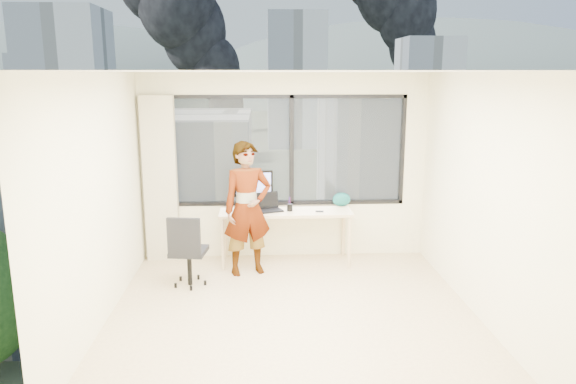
{
  "coord_description": "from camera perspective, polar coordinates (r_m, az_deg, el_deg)",
  "views": [
    {
      "loc": [
        -0.33,
        -5.44,
        2.58
      ],
      "look_at": [
        0.0,
        1.0,
        1.15
      ],
      "focal_mm": 33.37,
      "sensor_mm": 36.0,
      "label": 1
    }
  ],
  "objects": [
    {
      "name": "floor",
      "position": [
        6.03,
        0.5,
        -12.83
      ],
      "size": [
        4.0,
        4.0,
        0.01
      ],
      "primitive_type": "cube",
      "color": "#D4BC89",
      "rests_on": "ground"
    },
    {
      "name": "ceiling",
      "position": [
        5.45,
        0.55,
        12.72
      ],
      "size": [
        4.0,
        4.0,
        0.01
      ],
      "primitive_type": "cube",
      "color": "white",
      "rests_on": "ground"
    },
    {
      "name": "wall_front",
      "position": [
        3.69,
        2.42,
        -7.81
      ],
      "size": [
        4.0,
        0.01,
        2.6
      ],
      "primitive_type": "cube",
      "color": "#F7EDBF",
      "rests_on": "ground"
    },
    {
      "name": "wall_left",
      "position": [
        5.83,
        -19.49,
        -0.9
      ],
      "size": [
        0.01,
        4.0,
        2.6
      ],
      "primitive_type": "cube",
      "color": "#F7EDBF",
      "rests_on": "ground"
    },
    {
      "name": "wall_right",
      "position": [
        6.06,
        19.77,
        -0.45
      ],
      "size": [
        0.01,
        4.0,
        2.6
      ],
      "primitive_type": "cube",
      "color": "#F7EDBF",
      "rests_on": "ground"
    },
    {
      "name": "window_wall",
      "position": [
        7.53,
        -0.01,
        4.44
      ],
      "size": [
        3.3,
        0.16,
        1.55
      ],
      "primitive_type": null,
      "color": "black",
      "rests_on": "ground"
    },
    {
      "name": "curtain",
      "position": [
        7.59,
        -13.44,
        1.29
      ],
      "size": [
        0.45,
        0.14,
        2.3
      ],
      "primitive_type": "cube",
      "color": "beige",
      "rests_on": "floor"
    },
    {
      "name": "desk",
      "position": [
        7.44,
        -0.26,
        -4.73
      ],
      "size": [
        1.8,
        0.6,
        0.75
      ],
      "primitive_type": "cube",
      "color": "#CAB088",
      "rests_on": "floor"
    },
    {
      "name": "chair",
      "position": [
        6.74,
        -10.53,
        -5.99
      ],
      "size": [
        0.54,
        0.54,
        0.93
      ],
      "primitive_type": null,
      "rotation": [
        0.0,
        0.0,
        -0.14
      ],
      "color": "black",
      "rests_on": "floor"
    },
    {
      "name": "person",
      "position": [
        6.94,
        -4.34,
        -1.78
      ],
      "size": [
        0.74,
        0.6,
        1.75
      ],
      "primitive_type": "imported",
      "rotation": [
        0.0,
        0.0,
        0.32
      ],
      "color": "#2D2D33",
      "rests_on": "floor"
    },
    {
      "name": "monitor",
      "position": [
        7.42,
        -3.69,
        0.31
      ],
      "size": [
        0.54,
        0.14,
        0.54
      ],
      "primitive_type": null,
      "rotation": [
        0.0,
        0.0,
        0.04
      ],
      "color": "black",
      "rests_on": "desk"
    },
    {
      "name": "game_console",
      "position": [
        7.57,
        -4.06,
        -1.23
      ],
      "size": [
        0.31,
        0.26,
        0.07
      ],
      "primitive_type": "cube",
      "rotation": [
        0.0,
        0.0,
        -0.0
      ],
      "color": "white",
      "rests_on": "desk"
    },
    {
      "name": "laptop",
      "position": [
        7.26,
        -2.01,
        -1.2
      ],
      "size": [
        0.44,
        0.45,
        0.22
      ],
      "primitive_type": null,
      "rotation": [
        0.0,
        0.0,
        0.33
      ],
      "color": "black",
      "rests_on": "desk"
    },
    {
      "name": "cellphone",
      "position": [
        7.26,
        3.38,
        -2.07
      ],
      "size": [
        0.11,
        0.07,
        0.01
      ],
      "primitive_type": "cube",
      "rotation": [
        0.0,
        0.0,
        -0.17
      ],
      "color": "black",
      "rests_on": "desk"
    },
    {
      "name": "pen_cup",
      "position": [
        7.29,
        0.19,
        -1.66
      ],
      "size": [
        0.08,
        0.08,
        0.1
      ],
      "primitive_type": "cylinder",
      "rotation": [
        0.0,
        0.0,
        -0.01
      ],
      "color": "black",
      "rests_on": "desk"
    },
    {
      "name": "handbag",
      "position": [
        7.58,
        5.72,
        -0.78
      ],
      "size": [
        0.28,
        0.2,
        0.19
      ],
      "primitive_type": "ellipsoid",
      "rotation": [
        0.0,
        0.0,
        -0.33
      ],
      "color": "#0D4E48",
      "rests_on": "desk"
    },
    {
      "name": "exterior_ground",
      "position": [
        126.53,
        -2.78,
        4.94
      ],
      "size": [
        400.0,
        400.0,
        0.04
      ],
      "primitive_type": "cube",
      "color": "#515B3D",
      "rests_on": "ground"
    },
    {
      "name": "near_bldg_a",
      "position": [
        37.72,
        -16.15,
        -2.73
      ],
      "size": [
        16.0,
        12.0,
        14.0
      ],
      "primitive_type": "cube",
      "color": "beige",
      "rests_on": "exterior_ground"
    },
    {
      "name": "near_bldg_b",
      "position": [
        45.97,
        12.67,
        1.42
      ],
      "size": [
        14.0,
        13.0,
        16.0
      ],
      "primitive_type": "cube",
      "color": "silver",
      "rests_on": "exterior_ground"
    },
    {
      "name": "far_tower_a",
      "position": [
        106.29,
        -22.35,
        10.17
      ],
      "size": [
        14.0,
        14.0,
        28.0
      ],
      "primitive_type": "cube",
      "color": "silver",
      "rests_on": "exterior_ground"
    },
    {
      "name": "far_tower_b",
      "position": [
        125.73,
        0.87,
        11.76
      ],
      "size": [
        13.0,
        13.0,
        30.0
      ],
      "primitive_type": "cube",
      "color": "silver",
      "rests_on": "exterior_ground"
    },
    {
      "name": "far_tower_c",
      "position": [
        152.38,
        14.62,
        10.74
      ],
      "size": [
        15.0,
        15.0,
        26.0
      ],
      "primitive_type": "cube",
      "color": "silver",
      "rests_on": "exterior_ground"
    },
    {
      "name": "far_tower_d",
      "position": [
        166.59,
        -24.29,
        9.48
      ],
      "size": [
        16.0,
        14.0,
        22.0
      ],
      "primitive_type": "cube",
      "color": "silver",
      "rests_on": "exterior_ground"
    },
    {
      "name": "hill_a",
      "position": [
        347.14,
        -23.4,
        8.73
      ],
      "size": [
        288.0,
        216.0,
        90.0
      ],
      "primitive_type": "ellipsoid",
      "color": "slate",
      "rests_on": "exterior_ground"
    },
    {
      "name": "hill_b",
      "position": [
        340.96,
        14.36,
        9.31
      ],
      "size": [
        300.0,
        220.0,
        96.0
      ],
      "primitive_type": "ellipsoid",
      "color": "slate",
      "rests_on": "exterior_ground"
    },
    {
      "name": "tree_b",
      "position": [
        26.72,
        6.93,
        -14.49
      ],
      "size": [
        7.6,
        7.6,
        9.0
      ],
      "primitive_type": null,
      "color": "#244818",
      "rests_on": "exterior_ground"
    },
    {
      "name": "tree_c",
      "position": [
        51.94,
        22.61,
        -1.38
      ],
      "size": [
        8.4,
        8.4,
        10.0
      ],
      "primitive_type": null,
      "color": "#244818",
      "rests_on": "exterior_ground"
    }
  ]
}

